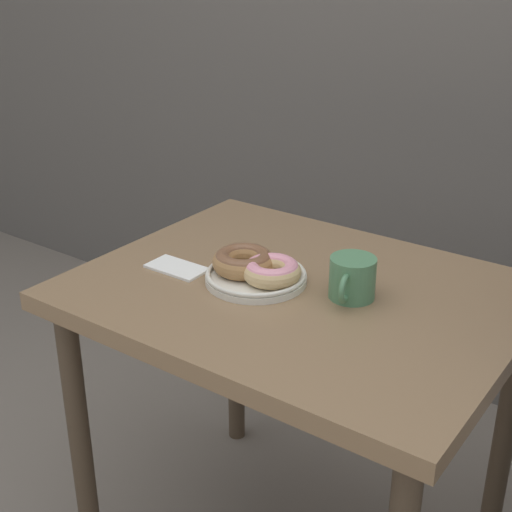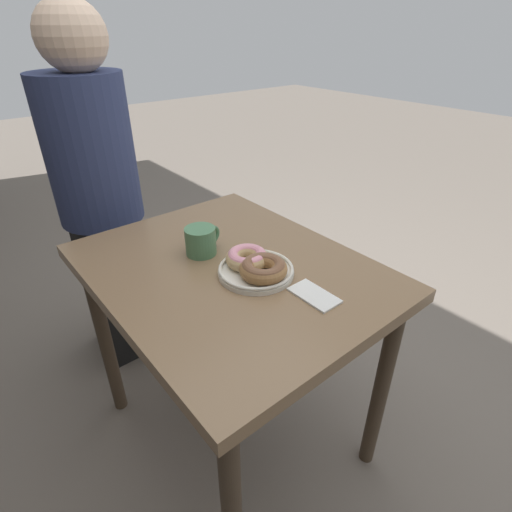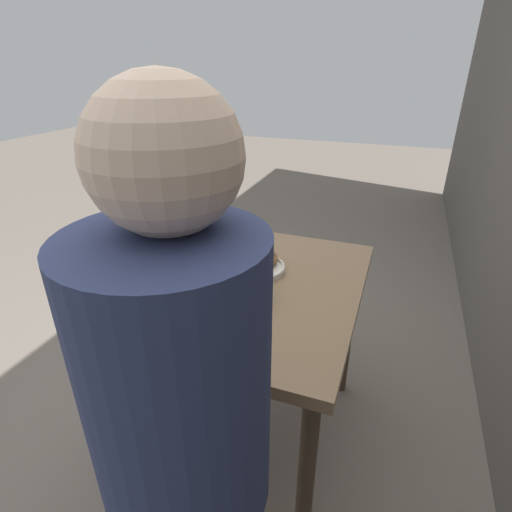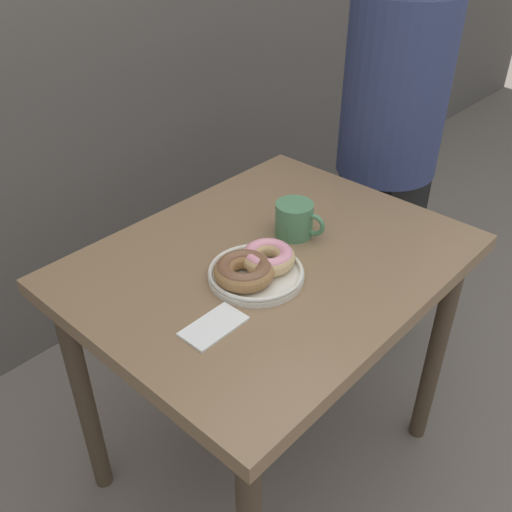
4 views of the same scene
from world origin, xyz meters
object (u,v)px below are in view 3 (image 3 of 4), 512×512
Objects in this scene: coffee_mug at (250,289)px; person_figure at (185,457)px; donut_plate at (256,263)px; napkin at (260,249)px; dining_table at (256,307)px.

coffee_mug is 0.61m from person_figure.
donut_plate is at bearing -169.40° from person_figure.
donut_plate is 1.79× the size of napkin.
coffee_mug is (0.11, 0.02, 0.15)m from dining_table.
coffee_mug reaches higher than donut_plate.
dining_table is 0.30m from napkin.
coffee_mug reaches higher than napkin.
dining_table is at bearing -170.56° from person_figure.
person_figure is 1.00m from napkin.
dining_table is at bearing 19.73° from donut_plate.
dining_table is 6.77× the size of napkin.
napkin is at bearing -162.80° from dining_table.
person_figure is at bearing 10.60° from donut_plate.
coffee_mug is at bearing 14.43° from donut_plate.
person_figure reaches higher than coffee_mug.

